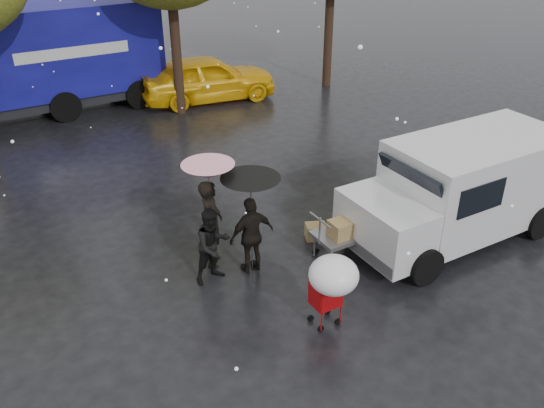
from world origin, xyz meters
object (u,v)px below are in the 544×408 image
shopping_cart (332,278)px  blue_truck (40,61)px  person_black (252,235)px  yellow_taxi (208,78)px  vendor_cart (354,223)px  person_pink (211,223)px  white_van (462,188)px

shopping_cart → blue_truck: blue_truck is taller
person_black → yellow_taxi: 10.58m
blue_truck → yellow_taxi: size_ratio=1.75×
person_black → shopping_cart: 2.25m
vendor_cart → blue_truck: 12.63m
person_black → yellow_taxi: bearing=-111.9°
person_black → vendor_cart: size_ratio=1.07×
person_pink → vendor_cart: person_pink is taller
white_van → shopping_cart: bearing=-164.8°
vendor_cart → white_van: size_ratio=0.31×
vendor_cart → blue_truck: size_ratio=0.18×
person_pink → blue_truck: 10.97m
person_black → yellow_taxi: person_black is taller
person_pink → vendor_cart: 2.88m
person_black → person_pink: bearing=-49.7°
person_black → shopping_cart: person_black is taller
person_pink → white_van: (5.03, -1.70, 0.24)m
person_black → blue_truck: 11.66m
person_black → yellow_taxi: (3.64, 9.94, -0.00)m
person_pink → white_van: bearing=-80.0°
shopping_cart → yellow_taxi: size_ratio=0.31×
person_black → white_van: bearing=164.6°
white_van → blue_truck: bearing=115.6°
person_pink → person_black: (0.56, -0.62, -0.11)m
shopping_cart → white_van: size_ratio=0.30×
person_pink → shopping_cart: size_ratio=1.26×
person_pink → blue_truck: (-1.01, 10.89, 0.83)m
person_pink → person_black: person_pink is taller
person_pink → vendor_cart: bearing=-85.0°
person_black → blue_truck: bearing=-84.0°
blue_truck → person_black: bearing=-82.2°
yellow_taxi → person_black: bearing=167.6°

